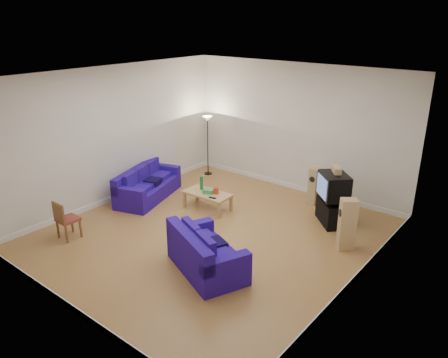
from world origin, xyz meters
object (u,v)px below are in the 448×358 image
Objects in this scene: sofa_three_seat at (147,187)px; television at (334,186)px; coffee_table at (207,195)px; sofa_loveseat at (204,256)px; tv_stand at (332,212)px.

television is at bearing 91.70° from sofa_three_seat.
television is at bearing 22.85° from coffee_table.
television reaches higher than sofa_loveseat.
sofa_three_seat is at bearing -114.65° from tv_stand.
coffee_table is 2.81m from tv_stand.
sofa_three_seat is 1.84× the size of coffee_table.
coffee_table is at bearing 152.51° from sofa_loveseat.
coffee_table is at bearing 86.62° from sofa_three_seat.
television is at bearing -36.81° from tv_stand.
sofa_three_seat is 2.45× the size of television.
coffee_table is 1.37× the size of tv_stand.
sofa_loveseat reaches higher than tv_stand.
sofa_three_seat reaches higher than coffee_table.
sofa_loveseat reaches higher than coffee_table.
sofa_three_seat is 2.51× the size of tv_stand.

